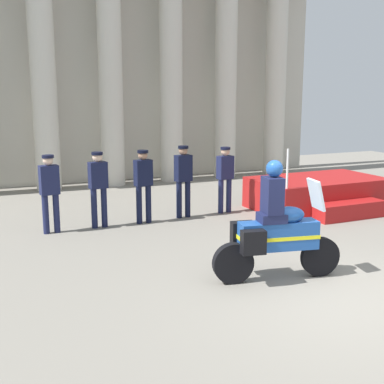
% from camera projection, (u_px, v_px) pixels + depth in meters
% --- Properties ---
extents(ground_plane, '(28.00, 28.00, 0.00)m').
position_uv_depth(ground_plane, '(343.00, 297.00, 7.13)').
color(ground_plane, gray).
extents(colonnade_backdrop, '(13.71, 1.59, 7.55)m').
position_uv_depth(colonnade_backdrop, '(136.00, 57.00, 15.96)').
color(colonnade_backdrop, beige).
rests_on(colonnade_backdrop, ground_plane).
extents(reviewing_stand, '(3.28, 2.41, 1.68)m').
position_uv_depth(reviewing_stand, '(319.00, 194.00, 12.53)').
color(reviewing_stand, '#A51919').
rests_on(reviewing_stand, ground_plane).
extents(officer_in_row_0, '(0.40, 0.26, 1.65)m').
position_uv_depth(officer_in_row_0, '(50.00, 188.00, 10.20)').
color(officer_in_row_0, '#191E42').
rests_on(officer_in_row_0, ground_plane).
extents(officer_in_row_1, '(0.40, 0.26, 1.66)m').
position_uv_depth(officer_in_row_1, '(98.00, 183.00, 10.62)').
color(officer_in_row_1, '#141938').
rests_on(officer_in_row_1, ground_plane).
extents(officer_in_row_2, '(0.40, 0.26, 1.65)m').
position_uv_depth(officer_in_row_2, '(143.00, 180.00, 10.99)').
color(officer_in_row_2, black).
rests_on(officer_in_row_2, ground_plane).
extents(officer_in_row_3, '(0.40, 0.26, 1.70)m').
position_uv_depth(officer_in_row_3, '(183.00, 176.00, 11.50)').
color(officer_in_row_3, black).
rests_on(officer_in_row_3, ground_plane).
extents(officer_in_row_4, '(0.40, 0.26, 1.62)m').
position_uv_depth(officer_in_row_4, '(225.00, 174.00, 11.98)').
color(officer_in_row_4, '#191E42').
rests_on(officer_in_row_4, ground_plane).
extents(motorcycle_with_rider, '(2.07, 0.82, 1.90)m').
position_uv_depth(motorcycle_with_rider, '(274.00, 231.00, 7.62)').
color(motorcycle_with_rider, black).
rests_on(motorcycle_with_rider, ground_plane).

